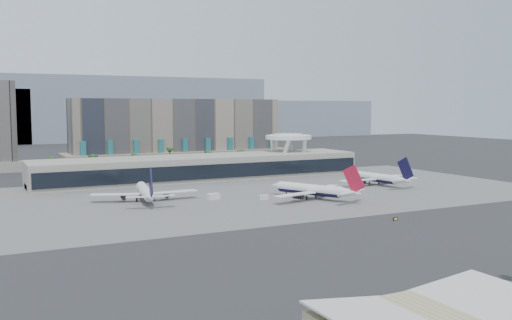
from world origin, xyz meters
name	(u,v)px	position (x,y,z in m)	size (l,w,h in m)	color
ground	(319,214)	(0.00, 0.00, 0.00)	(900.00, 900.00, 0.00)	#232326
apron_pad	(249,193)	(0.00, 55.00, 0.03)	(260.00, 130.00, 0.06)	#5B5B59
mountain_ridge	(104,114)	(27.88, 470.00, 29.89)	(680.00, 60.00, 70.00)	gray
hotel	(179,140)	(10.00, 174.41, 16.81)	(140.00, 30.00, 42.00)	gray
terminal	(202,166)	(0.00, 109.84, 6.52)	(170.00, 32.50, 14.50)	#9D968A
saucer_structure	(288,140)	(55.00, 116.00, 18.45)	(26.00, 26.00, 21.89)	white
palm_row	(191,153)	(7.00, 145.00, 10.50)	(157.80, 2.80, 13.10)	brown
airliner_left	(145,192)	(-45.79, 54.35, 3.79)	(41.71, 43.27, 15.03)	white
airliner_centre	(313,190)	(16.05, 29.19, 3.84)	(39.89, 41.05, 15.21)	white
airliner_right	(376,177)	(65.19, 50.91, 3.70)	(40.87, 42.36, 14.69)	white
service_vehicle_a	(213,197)	(-20.40, 46.03, 1.25)	(5.13, 2.51, 2.51)	silver
service_vehicle_b	(264,197)	(-2.46, 36.74, 0.93)	(3.63, 2.07, 1.87)	silver
taxiway_sign	(395,219)	(16.52, -19.90, 0.50)	(2.24, 0.88, 1.02)	black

